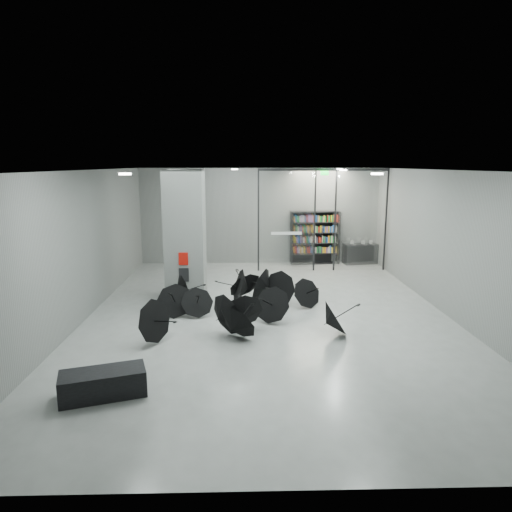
{
  "coord_description": "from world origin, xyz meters",
  "views": [
    {
      "loc": [
        -0.66,
        -12.21,
        4.16
      ],
      "look_at": [
        -0.3,
        1.5,
        1.4
      ],
      "focal_mm": 32.14,
      "sensor_mm": 36.0,
      "label": 1
    }
  ],
  "objects_px": {
    "bench": "(103,384)",
    "umbrella_cluster": "(240,307)",
    "shop_counter": "(360,254)",
    "column": "(185,234)",
    "bookshelf": "(315,238)"
  },
  "relations": [
    {
      "from": "column",
      "to": "bookshelf",
      "type": "xyz_separation_m",
      "value": [
        4.83,
        4.75,
        -0.88
      ]
    },
    {
      "from": "bookshelf",
      "to": "column",
      "type": "bearing_deg",
      "value": -141.96
    },
    {
      "from": "bench",
      "to": "shop_counter",
      "type": "xyz_separation_m",
      "value": [
        7.51,
        11.15,
        0.18
      ]
    },
    {
      "from": "column",
      "to": "bench",
      "type": "xyz_separation_m",
      "value": [
        -0.74,
        -6.43,
        -1.76
      ]
    },
    {
      "from": "column",
      "to": "umbrella_cluster",
      "type": "distance_m",
      "value": 3.24
    },
    {
      "from": "bookshelf",
      "to": "umbrella_cluster",
      "type": "xyz_separation_m",
      "value": [
        -3.1,
        -6.91,
        -0.8
      ]
    },
    {
      "from": "column",
      "to": "shop_counter",
      "type": "bearing_deg",
      "value": 34.89
    },
    {
      "from": "column",
      "to": "umbrella_cluster",
      "type": "bearing_deg",
      "value": -51.38
    },
    {
      "from": "bookshelf",
      "to": "shop_counter",
      "type": "height_order",
      "value": "bookshelf"
    },
    {
      "from": "shop_counter",
      "to": "umbrella_cluster",
      "type": "relative_size",
      "value": 0.26
    },
    {
      "from": "bench",
      "to": "bookshelf",
      "type": "height_order",
      "value": "bookshelf"
    },
    {
      "from": "umbrella_cluster",
      "to": "shop_counter",
      "type": "bearing_deg",
      "value": 53.76
    },
    {
      "from": "shop_counter",
      "to": "umbrella_cluster",
      "type": "height_order",
      "value": "umbrella_cluster"
    },
    {
      "from": "bench",
      "to": "bookshelf",
      "type": "bearing_deg",
      "value": 45.9
    },
    {
      "from": "bench",
      "to": "umbrella_cluster",
      "type": "height_order",
      "value": "umbrella_cluster"
    }
  ]
}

